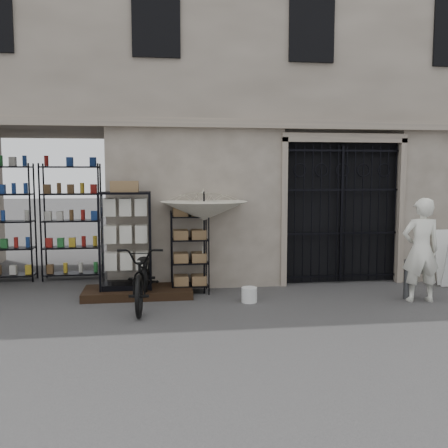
{
  "coord_description": "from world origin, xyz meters",
  "views": [
    {
      "loc": [
        -2.05,
        -7.72,
        2.28
      ],
      "look_at": [
        -0.8,
        1.4,
        1.35
      ],
      "focal_mm": 40.0,
      "sensor_mm": 36.0,
      "label": 1
    }
  ],
  "objects": [
    {
      "name": "white_bucket",
      "position": [
        -0.42,
        0.84,
        0.13
      ],
      "size": [
        0.32,
        0.32,
        0.27
      ],
      "primitive_type": "cylinder",
      "rotation": [
        0.0,
        0.0,
        -0.17
      ],
      "color": "silver",
      "rests_on": "ground"
    },
    {
      "name": "shopkeeper",
      "position": [
        2.61,
        0.49,
        0.0
      ],
      "size": [
        0.86,
        1.92,
        0.44
      ],
      "primitive_type": "imported",
      "rotation": [
        0.0,
        0.0,
        3.04
      ],
      "color": "silver",
      "rests_on": "ground"
    },
    {
      "name": "iron_gate",
      "position": [
        1.75,
        2.28,
        1.5
      ],
      "size": [
        2.5,
        0.21,
        3.0
      ],
      "color": "black",
      "rests_on": "ground"
    },
    {
      "name": "market_umbrella",
      "position": [
        -1.15,
        1.59,
        1.68
      ],
      "size": [
        1.81,
        1.83,
        2.34
      ],
      "rotation": [
        0.0,
        0.0,
        0.32
      ],
      "color": "black",
      "rests_on": "ground"
    },
    {
      "name": "main_building",
      "position": [
        0.0,
        4.0,
        4.5
      ],
      "size": [
        14.0,
        4.0,
        9.0
      ],
      "primitive_type": "cube",
      "color": "gray",
      "rests_on": "ground"
    },
    {
      "name": "wire_rack",
      "position": [
        -1.42,
        1.72,
        0.77
      ],
      "size": [
        0.78,
        0.63,
        1.57
      ],
      "rotation": [
        0.0,
        0.0,
        -0.22
      ],
      "color": "black",
      "rests_on": "ground"
    },
    {
      "name": "bicycle",
      "position": [
        -2.27,
        0.79,
        0.0
      ],
      "size": [
        0.79,
        1.14,
        2.08
      ],
      "primitive_type": "imported",
      "rotation": [
        0.0,
        0.0,
        -0.06
      ],
      "color": "black",
      "rests_on": "ground"
    },
    {
      "name": "ground",
      "position": [
        0.0,
        0.0,
        0.0
      ],
      "size": [
        80.0,
        80.0,
        0.0
      ],
      "primitive_type": "plane",
      "color": "black",
      "rests_on": "ground"
    },
    {
      "name": "steel_bollard",
      "position": [
        2.48,
        0.68,
        0.36
      ],
      "size": [
        0.17,
        0.17,
        0.73
      ],
      "primitive_type": "cylinder",
      "rotation": [
        0.0,
        0.0,
        0.4
      ],
      "color": "#4B4D4F",
      "rests_on": "ground"
    },
    {
      "name": "step_platform",
      "position": [
        -2.4,
        1.55,
        0.07
      ],
      "size": [
        2.0,
        0.9,
        0.15
      ],
      "primitive_type": "cube",
      "color": "black",
      "rests_on": "ground"
    },
    {
      "name": "display_cabinet",
      "position": [
        -2.61,
        1.6,
        0.96
      ],
      "size": [
        0.98,
        0.7,
        1.95
      ],
      "rotation": [
        0.0,
        0.0,
        0.17
      ],
      "color": "black",
      "rests_on": "step_platform"
    },
    {
      "name": "shop_shelving",
      "position": [
        -4.55,
        3.3,
        1.25
      ],
      "size": [
        2.7,
        0.5,
        2.5
      ],
      "primitive_type": "cube",
      "color": "black",
      "rests_on": "ground"
    },
    {
      "name": "shop_recess",
      "position": [
        -4.5,
        2.8,
        1.5
      ],
      "size": [
        3.0,
        1.7,
        3.0
      ],
      "primitive_type": "cube",
      "color": "black",
      "rests_on": "ground"
    }
  ]
}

